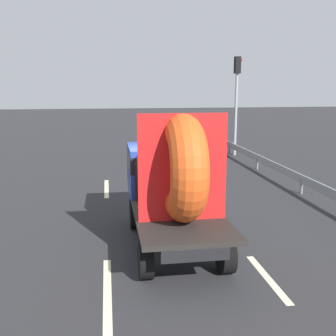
# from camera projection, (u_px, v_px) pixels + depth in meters

# --- Properties ---
(ground_plane) EXTENTS (120.00, 120.00, 0.00)m
(ground_plane) POSITION_uv_depth(u_px,v_px,m) (173.00, 235.00, 10.66)
(ground_plane) COLOR #28282B
(flatbed_truck) EXTENTS (2.02, 4.84, 3.35)m
(flatbed_truck) POSITION_uv_depth(u_px,v_px,m) (172.00, 179.00, 9.89)
(flatbed_truck) COLOR black
(flatbed_truck) RESTS_ON ground_plane
(distant_sedan) EXTENTS (1.62, 3.79, 1.23)m
(distant_sedan) POSITION_uv_depth(u_px,v_px,m) (189.00, 141.00, 23.96)
(distant_sedan) COLOR black
(distant_sedan) RESTS_ON ground_plane
(traffic_light) EXTENTS (0.42, 0.36, 5.45)m
(traffic_light) POSITION_uv_depth(u_px,v_px,m) (237.00, 91.00, 22.12)
(traffic_light) COLOR gray
(traffic_light) RESTS_ON ground_plane
(guardrail) EXTENTS (0.10, 17.66, 0.71)m
(guardrail) POSITION_uv_depth(u_px,v_px,m) (277.00, 168.00, 16.74)
(guardrail) COLOR gray
(guardrail) RESTS_ON ground_plane
(lane_dash_left_near) EXTENTS (0.16, 2.90, 0.01)m
(lane_dash_left_near) POSITION_uv_depth(u_px,v_px,m) (107.00, 292.00, 7.71)
(lane_dash_left_near) COLOR beige
(lane_dash_left_near) RESTS_ON ground_plane
(lane_dash_left_far) EXTENTS (0.16, 2.76, 0.01)m
(lane_dash_left_far) POSITION_uv_depth(u_px,v_px,m) (107.00, 188.00, 15.46)
(lane_dash_left_far) COLOR beige
(lane_dash_left_far) RESTS_ON ground_plane
(lane_dash_right_near) EXTENTS (0.16, 2.14, 0.01)m
(lane_dash_right_near) POSITION_uv_depth(u_px,v_px,m) (268.00, 278.00, 8.28)
(lane_dash_right_near) COLOR beige
(lane_dash_right_near) RESTS_ON ground_plane
(lane_dash_right_far) EXTENTS (0.16, 2.82, 0.01)m
(lane_dash_right_far) POSITION_uv_depth(u_px,v_px,m) (192.00, 188.00, 15.51)
(lane_dash_right_far) COLOR beige
(lane_dash_right_far) RESTS_ON ground_plane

